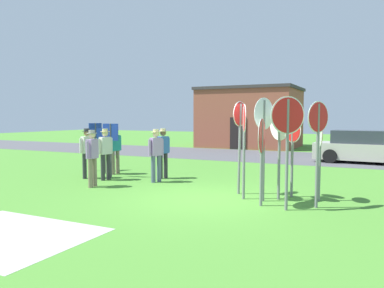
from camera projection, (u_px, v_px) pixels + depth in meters
ground_plane at (201, 199)px, 9.89m from camera, size 80.00×80.00×0.00m
street_asphalt at (291, 157)px, 20.05m from camera, size 60.00×6.40×0.01m
concrete_path at (3, 235)px, 6.86m from camera, size 3.20×2.40×0.01m
building_background at (250, 117)px, 27.01m from camera, size 6.71×5.35×4.18m
parked_car_on_street at (362, 148)px, 17.63m from camera, size 4.40×2.21×1.51m
stop_sign_low_front at (264, 130)px, 9.50m from camera, size 0.29×0.76×2.62m
stop_sign_leaning_right at (240, 132)px, 10.40m from camera, size 0.16×0.68×2.56m
stop_sign_tallest at (292, 144)px, 10.04m from camera, size 0.51×0.42×2.11m
stop_sign_far_back at (288, 131)px, 8.56m from camera, size 0.63×0.60×2.61m
stop_sign_rear_left at (244, 135)px, 9.76m from camera, size 0.31×0.67×2.46m
stop_sign_center_cluster at (262, 145)px, 9.02m from camera, size 0.10×0.88×2.12m
stop_sign_leaning_left at (318, 135)px, 8.80m from camera, size 0.36×0.66×2.50m
stop_sign_rear_right at (320, 145)px, 9.56m from camera, size 0.20×0.69×2.10m
stop_sign_nearest at (279, 138)px, 9.70m from camera, size 0.63×0.53×2.34m
person_near_signs at (105, 151)px, 12.76m from camera, size 0.32×0.55×1.74m
person_holding_notes at (92, 155)px, 11.50m from camera, size 0.32×0.57×1.74m
person_in_blue at (163, 150)px, 13.10m from camera, size 0.33×0.54×1.74m
person_with_sunhat at (115, 147)px, 14.09m from camera, size 0.42×0.56×1.74m
person_in_teal at (156, 151)px, 12.35m from camera, size 0.45×0.52×1.74m
person_in_dark_shirt at (87, 149)px, 13.14m from camera, size 0.42×0.55×1.74m
info_panel_leftmost at (95, 138)px, 14.94m from camera, size 0.16×0.59×1.89m
info_panel_middle at (105, 142)px, 14.22m from camera, size 0.58×0.18×1.70m
info_panel_rightmost at (111, 140)px, 13.36m from camera, size 0.60×0.11×1.90m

